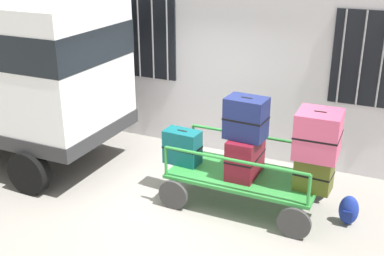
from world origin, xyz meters
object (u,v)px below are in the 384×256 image
suitcase_center_middle (318,134)px  backpack (349,210)px  luggage_cart (244,181)px  suitcase_center_bottom (314,173)px  suitcase_left_bottom (182,147)px  suitcase_midleft_bottom (245,156)px  suitcase_midleft_middle (246,118)px

suitcase_center_middle → backpack: (0.51, 0.11, -1.10)m
luggage_cart → suitcase_center_bottom: bearing=-0.5°
suitcase_left_bottom → suitcase_center_middle: suitcase_center_middle is taller
suitcase_center_bottom → suitcase_midleft_bottom: bearing=178.4°
suitcase_midleft_middle → suitcase_center_middle: (1.00, 0.03, -0.09)m
suitcase_left_bottom → suitcase_center_bottom: bearing=0.0°
suitcase_center_middle → backpack: suitcase_center_middle is taller
luggage_cart → suitcase_left_bottom: size_ratio=3.96×
suitcase_center_bottom → luggage_cart: bearing=179.5°
suitcase_midleft_bottom → suitcase_center_bottom: suitcase_midleft_bottom is taller
suitcase_midleft_middle → backpack: size_ratio=1.37×
backpack → suitcase_midleft_middle: bearing=-174.5°
suitcase_midleft_bottom → suitcase_center_bottom: size_ratio=1.34×
suitcase_center_bottom → backpack: suitcase_center_bottom is taller
suitcase_midleft_bottom → suitcase_midleft_middle: bearing=-90.0°
luggage_cart → suitcase_midleft_middle: bearing=-90.0°
luggage_cart → suitcase_midleft_bottom: bearing=90.0°
suitcase_left_bottom → suitcase_midleft_bottom: (1.00, 0.03, 0.03)m
suitcase_left_bottom → suitcase_center_bottom: size_ratio=1.09×
suitcase_center_bottom → suitcase_center_middle: (-0.00, 0.02, 0.57)m
suitcase_left_bottom → suitcase_center_bottom: 2.01m
suitcase_center_middle → suitcase_left_bottom: bearing=-179.3°
suitcase_center_bottom → backpack: size_ratio=1.19×
suitcase_left_bottom → suitcase_midleft_middle: bearing=-0.5°
suitcase_left_bottom → suitcase_center_middle: (2.01, 0.03, 0.55)m
suitcase_left_bottom → suitcase_midleft_middle: size_ratio=0.95×
backpack → luggage_cart: bearing=-175.2°
suitcase_midleft_middle → suitcase_center_bottom: suitcase_midleft_middle is taller
suitcase_center_middle → backpack: size_ratio=1.46×
suitcase_center_bottom → suitcase_left_bottom: bearing=-180.0°
backpack → suitcase_center_middle: bearing=-167.7°
suitcase_center_bottom → backpack: 0.75m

